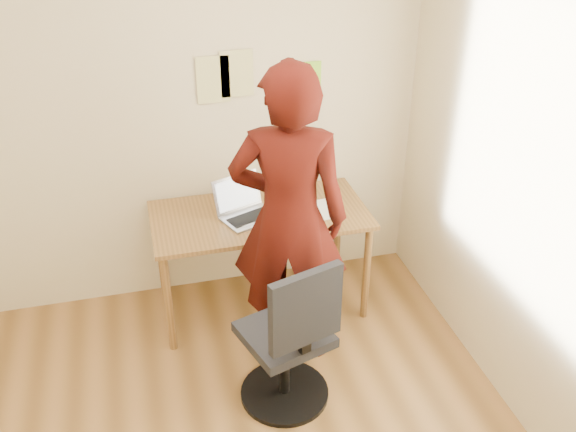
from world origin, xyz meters
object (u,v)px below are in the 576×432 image
object	(u,v)px
phone	(288,226)
laptop	(245,209)
desk	(260,225)
office_chair	(291,346)
person	(289,219)

from	to	relation	value
phone	laptop	bearing A→B (deg)	151.73
phone	desk	bearing A→B (deg)	136.04
office_chair	person	distance (m)	0.71
laptop	office_chair	bearing A→B (deg)	-108.08
laptop	person	size ratio (longest dim) A/B	0.22
desk	laptop	bearing A→B (deg)	-175.72
phone	office_chair	bearing A→B (deg)	-91.01
desk	phone	bearing A→B (deg)	-56.48
office_chair	desk	bearing A→B (deg)	70.32
phone	office_chair	size ratio (longest dim) A/B	0.13
desk	phone	xyz separation A→B (m)	(0.14, -0.21, 0.09)
laptop	desk	bearing A→B (deg)	-17.40
desk	person	bearing A→B (deg)	-80.46
laptop	phone	xyz separation A→B (m)	(0.23, -0.20, -0.05)
phone	office_chair	distance (m)	0.81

